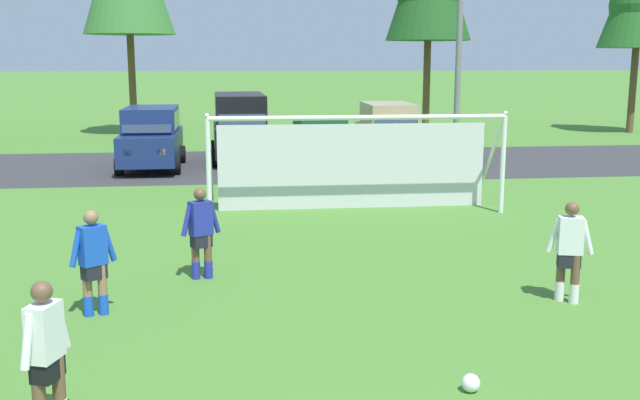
# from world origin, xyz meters

# --- Properties ---
(ground_plane) EXTENTS (400.00, 400.00, 0.00)m
(ground_plane) POSITION_xyz_m (0.00, 15.00, 0.00)
(ground_plane) COLOR #477A2D
(parking_lot_strip) EXTENTS (52.00, 8.40, 0.01)m
(parking_lot_strip) POSITION_xyz_m (0.00, 22.91, 0.00)
(parking_lot_strip) COLOR #333335
(parking_lot_strip) RESTS_ON ground
(soccer_ball) EXTENTS (0.22, 0.22, 0.22)m
(soccer_ball) POSITION_xyz_m (1.26, 3.77, 0.11)
(soccer_ball) COLOR white
(soccer_ball) RESTS_ON ground
(soccer_goal) EXTENTS (7.44, 2.00, 2.57)m
(soccer_goal) POSITION_xyz_m (1.61, 14.43, 1.29)
(soccer_goal) COLOR white
(soccer_goal) RESTS_ON ground
(player_striker_near) EXTENTS (0.72, 0.40, 1.64)m
(player_striker_near) POSITION_xyz_m (-2.05, 8.74, 0.82)
(player_striker_near) COLOR brown
(player_striker_near) RESTS_ON ground
(player_midfield_center) EXTENTS (0.68, 0.45, 1.64)m
(player_midfield_center) POSITION_xyz_m (-3.59, 7.00, 0.82)
(player_midfield_center) COLOR #936B4C
(player_midfield_center) RESTS_ON ground
(player_defender_far) EXTENTS (0.40, 0.69, 1.64)m
(player_defender_far) POSITION_xyz_m (-3.43, 3.40, 0.82)
(player_defender_far) COLOR brown
(player_defender_far) RESTS_ON ground
(player_winger_right) EXTENTS (0.71, 0.34, 1.64)m
(player_winger_right) POSITION_xyz_m (3.83, 6.76, 0.82)
(player_winger_right) COLOR brown
(player_winger_right) RESTS_ON ground
(parked_car_slot_far_left) EXTENTS (2.15, 4.61, 2.16)m
(parked_car_slot_far_left) POSITION_xyz_m (-4.31, 22.37, 1.11)
(parked_car_slot_far_left) COLOR navy
(parked_car_slot_far_left) RESTS_ON ground
(parked_car_slot_left) EXTENTS (2.31, 4.86, 2.52)m
(parked_car_slot_left) POSITION_xyz_m (-1.18, 24.15, 1.34)
(parked_car_slot_left) COLOR black
(parked_car_slot_left) RESTS_ON ground
(parked_car_slot_center_left) EXTENTS (2.25, 4.31, 1.72)m
(parked_car_slot_center_left) POSITION_xyz_m (1.69, 22.42, 0.88)
(parked_car_slot_center_left) COLOR #194C2D
(parked_car_slot_center_left) RESTS_ON ground
(parked_car_slot_center) EXTENTS (2.19, 4.62, 2.16)m
(parked_car_slot_center) POSITION_xyz_m (4.48, 23.67, 1.11)
(parked_car_slot_center) COLOR tan
(parked_car_slot_center) RESTS_ON ground
(street_lamp) EXTENTS (2.00, 0.32, 6.75)m
(street_lamp) POSITION_xyz_m (5.53, 17.88, 3.51)
(street_lamp) COLOR slate
(street_lamp) RESTS_ON ground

